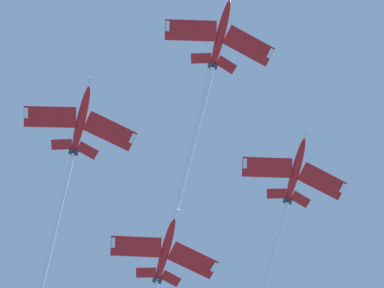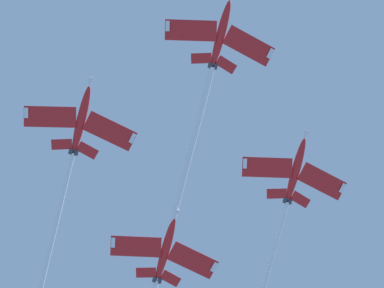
% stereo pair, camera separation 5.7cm
% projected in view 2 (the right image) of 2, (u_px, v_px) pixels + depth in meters
% --- Properties ---
extents(jet_lead, '(20.12, 52.26, 23.94)m').
position_uv_depth(jet_lead, '(201.00, 111.00, 141.62)').
color(jet_lead, red).
extents(jet_left_wing, '(20.13, 52.97, 24.75)m').
position_uv_depth(jet_left_wing, '(278.00, 233.00, 146.44)').
color(jet_left_wing, red).
extents(jet_right_wing, '(20.12, 50.99, 23.17)m').
position_uv_depth(jet_right_wing, '(70.00, 168.00, 139.92)').
color(jet_right_wing, red).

